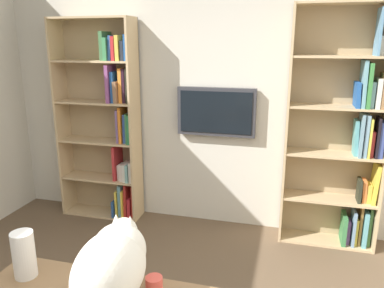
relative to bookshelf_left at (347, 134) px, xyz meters
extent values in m
cube|color=beige|center=(1.29, -0.17, 0.27)|extent=(4.52, 0.06, 2.70)
cube|color=tan|center=(0.53, 0.02, 0.03)|extent=(0.02, 0.28, 2.20)
cube|color=tan|center=(0.11, -0.11, 0.03)|extent=(0.87, 0.01, 2.20)
cube|color=tan|center=(0.11, 0.02, -1.07)|extent=(0.82, 0.27, 0.02)
cube|color=tan|center=(0.11, 0.02, -0.63)|extent=(0.82, 0.27, 0.02)
cube|color=tan|center=(0.11, 0.02, -0.19)|extent=(0.82, 0.27, 0.02)
cube|color=tan|center=(0.11, 0.02, 0.24)|extent=(0.82, 0.27, 0.02)
cube|color=tan|center=(0.11, 0.02, 0.68)|extent=(0.82, 0.27, 0.02)
cube|color=tan|center=(0.11, 0.02, 1.12)|extent=(0.82, 0.27, 0.02)
cube|color=#44753F|center=(-0.28, 0.02, -0.87)|extent=(0.03, 0.13, 0.38)
cube|color=#5DA4AF|center=(-0.24, 0.04, -0.88)|extent=(0.04, 0.17, 0.34)
cube|color=olive|center=(-0.20, 0.02, -0.86)|extent=(0.02, 0.14, 0.39)
cube|color=gold|center=(-0.17, 0.02, -0.92)|extent=(0.02, 0.17, 0.26)
cube|color=#7090AD|center=(-0.14, 0.03, -0.89)|extent=(0.03, 0.21, 0.34)
cube|color=#754C82|center=(-0.10, 0.02, -0.94)|extent=(0.03, 0.14, 0.23)
cube|color=#3A7A45|center=(-0.06, 0.02, -0.91)|extent=(0.04, 0.24, 0.28)
cube|color=gold|center=(-0.28, 0.02, -0.43)|extent=(0.05, 0.21, 0.37)
cube|color=gold|center=(-0.23, 0.02, -0.53)|extent=(0.04, 0.15, 0.17)
cube|color=orange|center=(-0.19, 0.03, -0.51)|extent=(0.04, 0.13, 0.21)
cube|color=#282A1D|center=(-0.15, 0.04, -0.51)|extent=(0.03, 0.15, 0.22)
cube|color=#3A4C94|center=(-0.27, 0.02, -0.02)|extent=(0.04, 0.17, 0.32)
cube|color=black|center=(-0.24, 0.04, 0.00)|extent=(0.02, 0.17, 0.36)
cube|color=#BB3538|center=(-0.21, 0.03, -0.07)|extent=(0.03, 0.14, 0.23)
cube|color=gold|center=(-0.18, 0.04, -0.01)|extent=(0.02, 0.20, 0.35)
cube|color=#7298B3|center=(-0.15, 0.02, 0.01)|extent=(0.03, 0.22, 0.38)
cube|color=#6A8FA1|center=(-0.11, 0.04, 0.01)|extent=(0.02, 0.21, 0.38)
cube|color=#599FA0|center=(-0.07, 0.02, -0.02)|extent=(0.05, 0.14, 0.32)
cube|color=#956D45|center=(-0.23, 0.04, 0.40)|extent=(0.03, 0.22, 0.30)
cube|color=silver|center=(-0.20, 0.03, 0.38)|extent=(0.04, 0.22, 0.25)
cube|color=#729EAC|center=(-0.16, 0.03, 0.37)|extent=(0.03, 0.19, 0.22)
cube|color=#387E3B|center=(-0.12, 0.04, 0.44)|extent=(0.03, 0.23, 0.38)
cube|color=#6AA0AE|center=(-0.08, 0.02, 0.46)|extent=(0.04, 0.23, 0.40)
cube|color=#21529B|center=(-0.04, 0.03, 0.36)|extent=(0.05, 0.22, 0.22)
cube|color=beige|center=(-0.18, 0.01, 0.77)|extent=(0.04, 0.18, 0.16)
cube|color=#5E8FB1|center=(-0.15, 0.04, 0.88)|extent=(0.02, 0.21, 0.38)
cube|color=tan|center=(2.05, 0.02, -0.02)|extent=(0.02, 0.28, 2.12)
cube|color=tan|center=(2.90, 0.02, -0.02)|extent=(0.02, 0.28, 2.12)
cube|color=tan|center=(2.48, -0.11, -0.02)|extent=(0.87, 0.01, 2.12)
cube|color=tan|center=(2.48, 0.02, -1.07)|extent=(0.83, 0.27, 0.02)
cube|color=tan|center=(2.48, 0.02, -0.65)|extent=(0.83, 0.27, 0.02)
cube|color=tan|center=(2.48, 0.02, -0.23)|extent=(0.83, 0.27, 0.02)
cube|color=tan|center=(2.48, 0.02, 0.19)|extent=(0.83, 0.27, 0.02)
cube|color=tan|center=(2.48, 0.02, 0.61)|extent=(0.83, 0.27, 0.02)
cube|color=tan|center=(2.48, 0.02, 1.03)|extent=(0.83, 0.27, 0.02)
cube|color=#B32B23|center=(2.09, 0.03, -0.88)|extent=(0.04, 0.13, 0.35)
cube|color=red|center=(2.14, 0.03, -0.95)|extent=(0.04, 0.15, 0.22)
cube|color=#AC2A26|center=(2.17, 0.03, -0.86)|extent=(0.04, 0.17, 0.39)
cube|color=yellow|center=(2.20, 0.02, -0.90)|extent=(0.02, 0.23, 0.31)
cube|color=#67A0AD|center=(2.24, 0.03, -0.87)|extent=(0.04, 0.16, 0.36)
cube|color=yellow|center=(2.28, 0.03, -0.91)|extent=(0.02, 0.19, 0.29)
cube|color=#294F92|center=(2.31, 0.04, -0.96)|extent=(0.02, 0.22, 0.18)
cube|color=beige|center=(2.09, 0.02, -0.53)|extent=(0.03, 0.23, 0.22)
cube|color=#71A4A2|center=(2.12, 0.04, -0.54)|extent=(0.03, 0.22, 0.19)
cube|color=silver|center=(2.16, 0.04, -0.54)|extent=(0.03, 0.19, 0.19)
cube|color=beige|center=(2.20, 0.03, -0.54)|extent=(0.04, 0.19, 0.18)
cube|color=silver|center=(2.24, 0.03, -0.55)|extent=(0.03, 0.13, 0.17)
cube|color=#B22A2D|center=(2.28, 0.02, -0.45)|extent=(0.03, 0.22, 0.37)
cube|color=#2C804A|center=(2.08, 0.03, -0.07)|extent=(0.02, 0.22, 0.30)
cube|color=#377540|center=(2.11, 0.03, -0.06)|extent=(0.02, 0.21, 0.32)
cube|color=#334E98|center=(2.14, 0.03, -0.06)|extent=(0.04, 0.15, 0.30)
cube|color=orange|center=(2.19, 0.02, -0.03)|extent=(0.03, 0.21, 0.37)
cube|color=slate|center=(2.22, 0.03, -0.04)|extent=(0.02, 0.17, 0.35)
cube|color=black|center=(2.09, 0.01, 0.38)|extent=(0.04, 0.19, 0.35)
cube|color=black|center=(2.13, 0.02, 0.38)|extent=(0.03, 0.17, 0.34)
cube|color=orange|center=(2.17, 0.03, 0.38)|extent=(0.04, 0.14, 0.35)
cube|color=#8C6344|center=(2.21, 0.03, 0.31)|extent=(0.04, 0.22, 0.22)
cube|color=#245499|center=(2.25, 0.04, 0.36)|extent=(0.03, 0.15, 0.31)
cube|color=#85457D|center=(2.29, 0.04, 0.39)|extent=(0.04, 0.20, 0.38)
cube|color=#225298|center=(2.09, 0.03, 0.75)|extent=(0.03, 0.18, 0.25)
cube|color=#23272F|center=(2.13, 0.03, 0.72)|extent=(0.04, 0.17, 0.19)
cube|color=gold|center=(2.17, 0.03, 0.75)|extent=(0.04, 0.19, 0.24)
cube|color=red|center=(2.22, 0.02, 0.74)|extent=(0.03, 0.20, 0.23)
cube|color=#2C5694|center=(2.25, 0.01, 0.74)|extent=(0.04, 0.21, 0.24)
cube|color=#3D8751|center=(2.30, 0.04, 0.73)|extent=(0.04, 0.20, 0.22)
cube|color=#407142|center=(2.34, 0.02, 0.76)|extent=(0.04, 0.21, 0.28)
cube|color=#333338|center=(1.22, -0.09, 0.13)|extent=(0.79, 0.06, 0.48)
cube|color=black|center=(1.22, -0.05, 0.13)|extent=(0.72, 0.01, 0.41)
ellipsoid|color=silver|center=(1.22, 2.25, -0.17)|extent=(0.29, 0.44, 0.34)
ellipsoid|color=silver|center=(1.22, 2.15, -0.12)|extent=(0.25, 0.24, 0.25)
sphere|color=silver|center=(1.22, 2.09, -0.06)|extent=(0.13, 0.13, 0.13)
cone|color=silver|center=(1.19, 2.09, -0.01)|extent=(0.06, 0.06, 0.07)
cone|color=silver|center=(1.26, 2.09, -0.01)|extent=(0.06, 0.06, 0.07)
cone|color=beige|center=(1.19, 2.10, -0.01)|extent=(0.03, 0.03, 0.05)
cone|color=beige|center=(1.26, 2.10, -0.01)|extent=(0.03, 0.03, 0.05)
cylinder|color=white|center=(1.73, 2.17, -0.21)|extent=(0.11, 0.11, 0.24)
cylinder|color=#D84C3F|center=(1.06, 2.15, -0.29)|extent=(0.08, 0.08, 0.10)
camera|label=1|loc=(0.50, 3.56, 0.80)|focal=35.32mm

